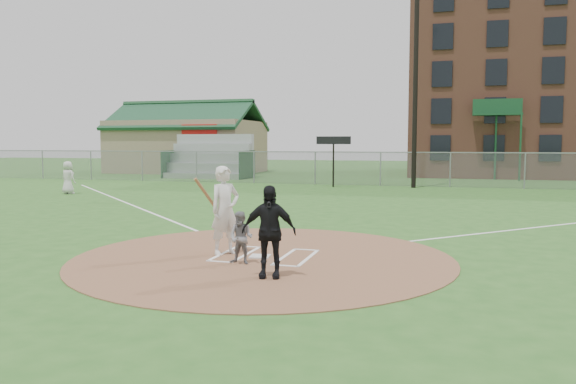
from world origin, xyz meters
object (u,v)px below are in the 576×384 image
(catcher, at_px, (241,238))
(umpire, at_px, (269,231))
(batter_at_plate, at_px, (225,210))
(home_plate, at_px, (260,256))
(ondeck_player, at_px, (68,178))

(catcher, relative_size, umpire, 0.63)
(umpire, distance_m, batter_at_plate, 2.44)
(home_plate, relative_size, catcher, 0.39)
(ondeck_player, bearing_deg, batter_at_plate, 149.30)
(home_plate, height_order, catcher, catcher)
(home_plate, bearing_deg, ondeck_player, 139.47)
(catcher, distance_m, umpire, 1.37)
(catcher, relative_size, ondeck_player, 0.68)
(catcher, bearing_deg, batter_at_plate, 134.97)
(catcher, bearing_deg, ondeck_player, 142.56)
(umpire, height_order, batter_at_plate, batter_at_plate)
(home_plate, height_order, batter_at_plate, batter_at_plate)
(home_plate, distance_m, umpire, 2.08)
(umpire, relative_size, batter_at_plate, 0.87)
(home_plate, distance_m, catcher, 0.95)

